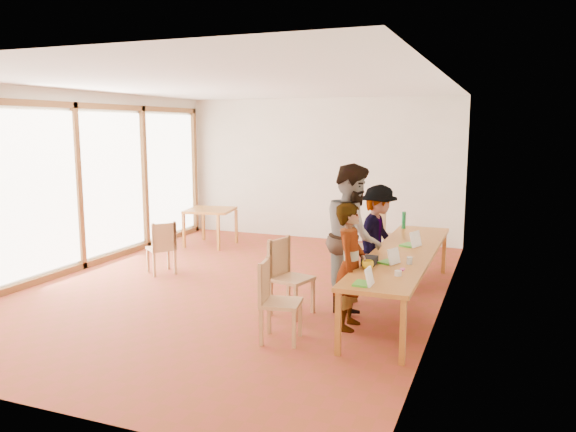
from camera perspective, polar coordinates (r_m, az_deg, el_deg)
name	(u,v)px	position (r m, az deg, el deg)	size (l,w,h in m)	color
ground	(238,286)	(8.65, -5.14, -7.10)	(8.00, 8.00, 0.00)	#9C3A25
wall_back	(320,169)	(12.05, 3.27, 4.77)	(6.00, 0.10, 3.00)	#F0E3D0
wall_front	(19,237)	(5.14, -25.64, -1.98)	(6.00, 0.10, 3.00)	#F0E3D0
wall_right	(445,197)	(7.52, 15.64, 1.83)	(0.10, 8.00, 3.00)	#F0E3D0
window_wall	(77,181)	(10.03, -20.61, 3.33)	(0.10, 8.00, 3.00)	white
ceiling	(235,83)	(8.33, -5.44, 13.27)	(6.00, 8.00, 0.04)	white
communal_table	(404,255)	(7.70, 11.66, -3.89)	(0.80, 4.00, 0.75)	#AE7226
side_table	(210,213)	(11.50, -7.91, 0.32)	(0.90, 0.90, 0.75)	#AE7226
chair_near	(272,292)	(6.37, -1.59, -7.71)	(0.50, 0.50, 0.49)	tan
chair_mid	(285,268)	(7.28, -0.28, -5.26)	(0.56, 0.56, 0.52)	tan
chair_far	(353,238)	(9.05, 6.67, -2.27)	(0.53, 0.53, 0.55)	tan
chair_empty	(388,229)	(10.20, 10.08, -1.30)	(0.46, 0.46, 0.51)	tan
chair_spare	(163,242)	(9.38, -12.62, -2.63)	(0.57, 0.57, 0.47)	tan
person_near	(350,266)	(6.75, 6.36, -5.09)	(0.56, 0.36, 1.52)	gray
person_mid	(353,236)	(7.49, 6.63, -2.07)	(0.94, 0.73, 1.93)	gray
person_far	(378,236)	(8.53, 9.12, -2.05)	(1.00, 0.58, 1.55)	gray
laptop_near	(366,280)	(6.01, 7.89, -6.48)	(0.20, 0.23, 0.19)	green
laptop_mid	(391,259)	(6.98, 10.40, -4.34)	(0.27, 0.28, 0.19)	green
laptop_far	(412,242)	(8.02, 12.53, -2.61)	(0.30, 0.31, 0.22)	green
yellow_mug	(368,265)	(6.65, 8.10, -4.94)	(0.14, 0.14, 0.11)	gold
green_bottle	(404,220)	(9.37, 11.68, -0.41)	(0.07, 0.07, 0.28)	#146A33
clear_glass	(409,261)	(6.99, 12.24, -4.46)	(0.07, 0.07, 0.09)	silver
condiment_cup	(398,273)	(6.44, 11.12, -5.72)	(0.08, 0.08, 0.06)	white
pink_phone	(402,269)	(6.71, 11.53, -5.34)	(0.05, 0.10, 0.01)	#DC3C8E
black_pouch	(370,261)	(6.90, 8.29, -4.51)	(0.16, 0.26, 0.09)	black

